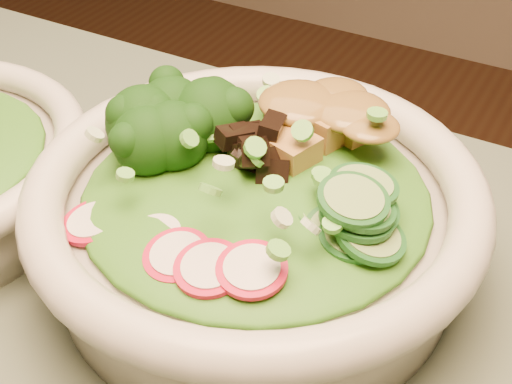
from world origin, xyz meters
The scene contains 9 objects.
salad_bowl centered at (-0.04, 0.18, 0.79)m, with size 0.28×0.28×0.08m.
lettuce_bed centered at (-0.04, 0.18, 0.81)m, with size 0.21×0.21×0.03m, color #2B5C13.
broccoli_florets centered at (-0.11, 0.19, 0.83)m, with size 0.08×0.07×0.05m, color black, non-canonical shape.
radish_slices centered at (-0.05, 0.11, 0.82)m, with size 0.12×0.04×0.02m, color #B50D2E, non-canonical shape.
cucumber_slices centered at (0.02, 0.17, 0.83)m, with size 0.07×0.07×0.04m, color #77A45B, non-canonical shape.
mushroom_heap centered at (-0.04, 0.19, 0.83)m, with size 0.07×0.07×0.04m, color black, non-canonical shape.
tofu_cubes centered at (-0.03, 0.25, 0.83)m, with size 0.09×0.06×0.04m, color olive, non-canonical shape.
peanut_sauce centered at (-0.03, 0.25, 0.84)m, with size 0.07×0.06×0.02m, color brown.
scallion_garnish centered at (-0.04, 0.18, 0.84)m, with size 0.20×0.20×0.03m, color #5FB43F, non-canonical shape.
Camera 1 is at (0.12, -0.11, 1.08)m, focal length 50.00 mm.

